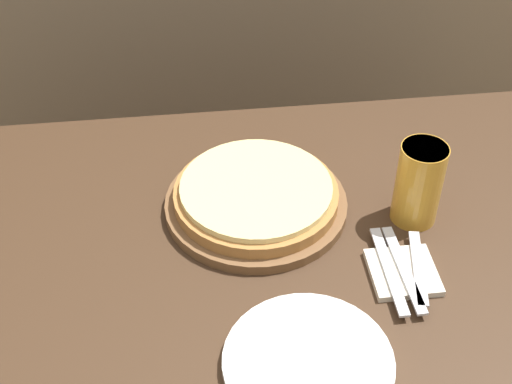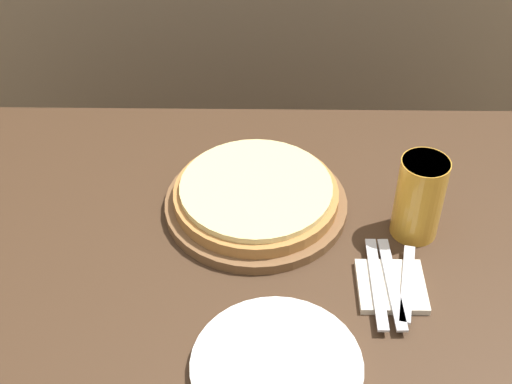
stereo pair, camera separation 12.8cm
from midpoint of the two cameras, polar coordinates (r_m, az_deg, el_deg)
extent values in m
cube|color=#3D2819|center=(1.51, 1.53, -14.00)|extent=(1.43, 0.85, 0.70)
cylinder|color=brown|center=(1.30, 2.82, -1.12)|extent=(0.33, 0.33, 0.02)
cylinder|color=#A87038|center=(1.29, 2.85, -0.39)|extent=(0.30, 0.30, 0.02)
cylinder|color=#EAD184|center=(1.28, 2.87, 0.21)|extent=(0.28, 0.28, 0.01)
cylinder|color=gold|center=(1.26, 15.80, -0.58)|extent=(0.08, 0.08, 0.16)
cylinder|color=white|center=(1.22, 16.38, 1.85)|extent=(0.08, 0.08, 0.02)
cylinder|color=white|center=(1.07, 5.19, -13.95)|extent=(0.25, 0.25, 0.02)
cube|color=beige|center=(1.20, 13.82, -7.49)|extent=(0.11, 0.11, 0.01)
cube|color=silver|center=(1.19, 12.71, -7.24)|extent=(0.02, 0.20, 0.00)
cube|color=silver|center=(1.20, 13.89, -7.22)|extent=(0.02, 0.20, 0.00)
cube|color=silver|center=(1.20, 15.05, -7.19)|extent=(0.05, 0.17, 0.00)
camera|label=1|loc=(0.06, -87.13, 2.49)|focal=50.00mm
camera|label=2|loc=(0.06, 92.87, -2.49)|focal=50.00mm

